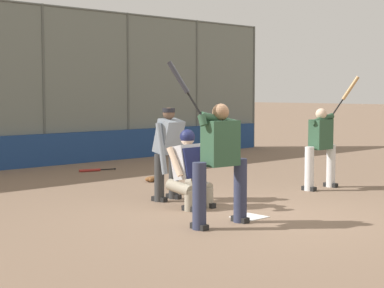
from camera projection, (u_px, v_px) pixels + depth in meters
The scene contains 8 objects.
ground_plane at pixel (249, 217), 9.55m from camera, with size 160.00×160.00×0.00m, color #7A604C.
home_plate_marker at pixel (249, 217), 9.55m from camera, with size 0.43×0.43×0.01m, color white.
batter_at_plate at pixel (220, 159), 8.87m from camera, with size 1.05×0.69×2.29m.
catcher_behind_plate at pixel (191, 167), 10.27m from camera, with size 0.67×0.78×1.27m.
umpire_home at pixel (168, 151), 10.97m from camera, with size 0.65×0.45×1.60m.
batter_on_deck at pixel (321, 145), 12.28m from camera, with size 1.02×0.64×2.17m.
spare_bat_near_backstop at pixel (93, 170), 15.01m from camera, with size 0.87×0.31×0.07m.
fielding_glove_on_dirt at pixel (151, 179), 13.32m from camera, with size 0.31×0.23×0.11m.
Camera 1 is at (7.14, 6.22, 1.87)m, focal length 60.00 mm.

